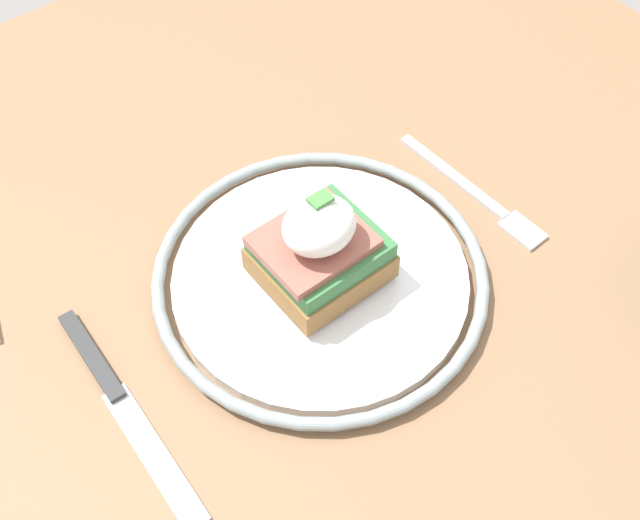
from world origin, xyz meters
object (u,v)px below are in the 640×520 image
(sandwich, at_px, (320,250))
(fork, at_px, (476,194))
(knife, at_px, (116,395))
(plate, at_px, (320,281))

(sandwich, relative_size, fork, 0.57)
(knife, bearing_deg, fork, 175.85)
(plate, height_order, knife, plate)
(knife, bearing_deg, sandwich, 175.06)
(plate, xyz_separation_m, fork, (-0.16, 0.01, -0.01))
(fork, distance_m, knife, 0.33)
(sandwich, distance_m, knife, 0.18)
(sandwich, height_order, fork, sandwich)
(fork, relative_size, knife, 0.80)
(plate, relative_size, knife, 1.33)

